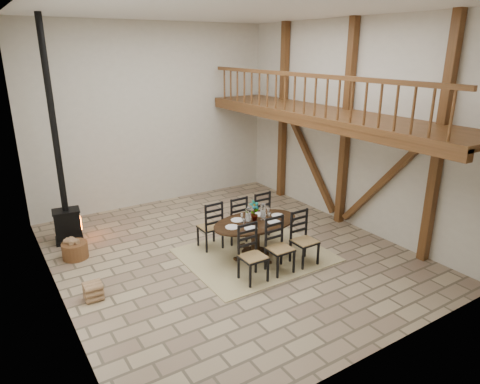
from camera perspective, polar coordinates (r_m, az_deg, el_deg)
ground at (r=9.60m, az=-1.56°, el=-8.04°), size 8.00×8.00×0.00m
room_shell at (r=9.33m, az=4.66°, el=10.61°), size 7.02×8.02×5.01m
rug at (r=9.47m, az=2.04°, el=-8.37°), size 3.00×2.50×0.02m
dining_table at (r=9.29m, az=2.07°, el=-6.11°), size 1.96×2.18×1.26m
wood_stove at (r=10.48m, az=-22.47°, el=-0.41°), size 0.66×0.54×5.00m
log_basket at (r=9.94m, az=-21.14°, el=-7.18°), size 0.54×0.54×0.45m
log_stack at (r=8.32m, az=-18.97°, el=-12.40°), size 0.33×0.34×0.33m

